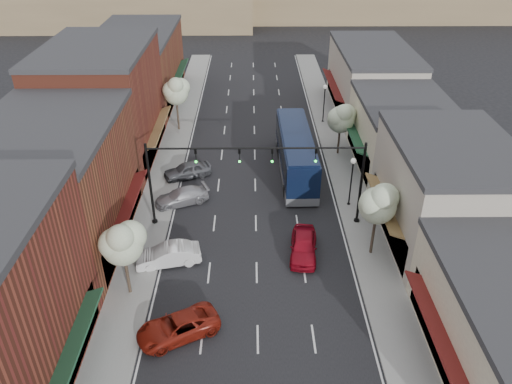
{
  "coord_description": "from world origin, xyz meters",
  "views": [
    {
      "loc": [
        -0.3,
        -24.62,
        22.63
      ],
      "look_at": [
        0.02,
        9.13,
        2.2
      ],
      "focal_mm": 35.0,
      "sensor_mm": 36.0,
      "label": 1
    }
  ],
  "objects_px": {
    "signal_mast_right": "(331,172)",
    "lamp_post_near": "(352,174)",
    "tree_left_far": "(176,90)",
    "lamp_post_far": "(324,97)",
    "signal_mast_left": "(181,172)",
    "parked_car_d": "(187,170)",
    "tree_right_far": "(342,117)",
    "parked_car_b": "(168,255)",
    "parked_car_c": "(182,197)",
    "parked_car_a": "(178,327)",
    "tree_left_near": "(122,242)",
    "coach_bus": "(296,152)",
    "tree_right_near": "(379,203)",
    "red_hatchback": "(304,246)"
  },
  "relations": [
    {
      "from": "tree_left_far",
      "to": "lamp_post_far",
      "type": "relative_size",
      "value": 1.38
    },
    {
      "from": "signal_mast_right",
      "to": "red_hatchback",
      "type": "relative_size",
      "value": 1.77
    },
    {
      "from": "tree_left_near",
      "to": "parked_car_b",
      "type": "bearing_deg",
      "value": 56.48
    },
    {
      "from": "signal_mast_left",
      "to": "parked_car_d",
      "type": "bearing_deg",
      "value": 94.42
    },
    {
      "from": "parked_car_a",
      "to": "parked_car_c",
      "type": "xyz_separation_m",
      "value": [
        -1.51,
        14.6,
        -0.02
      ]
    },
    {
      "from": "tree_right_near",
      "to": "red_hatchback",
      "type": "bearing_deg",
      "value": 179.74
    },
    {
      "from": "parked_car_d",
      "to": "parked_car_b",
      "type": "bearing_deg",
      "value": -22.14
    },
    {
      "from": "coach_bus",
      "to": "signal_mast_left",
      "type": "bearing_deg",
      "value": -139.34
    },
    {
      "from": "tree_right_far",
      "to": "parked_car_a",
      "type": "bearing_deg",
      "value": -118.96
    },
    {
      "from": "tree_right_far",
      "to": "red_hatchback",
      "type": "bearing_deg",
      "value": -107.22
    },
    {
      "from": "tree_left_far",
      "to": "parked_car_c",
      "type": "distance_m",
      "value": 15.6
    },
    {
      "from": "tree_left_near",
      "to": "parked_car_b",
      "type": "xyz_separation_m",
      "value": [
        2.05,
        3.1,
        -3.48
      ]
    },
    {
      "from": "tree_left_far",
      "to": "red_hatchback",
      "type": "xyz_separation_m",
      "value": [
        11.65,
        -21.98,
        -3.81
      ]
    },
    {
      "from": "signal_mast_left",
      "to": "lamp_post_near",
      "type": "distance_m",
      "value": 13.75
    },
    {
      "from": "tree_left_near",
      "to": "parked_car_c",
      "type": "height_order",
      "value": "tree_left_near"
    },
    {
      "from": "signal_mast_left",
      "to": "lamp_post_near",
      "type": "relative_size",
      "value": 1.85
    },
    {
      "from": "tree_left_far",
      "to": "lamp_post_far",
      "type": "distance_m",
      "value": 16.26
    },
    {
      "from": "tree_left_near",
      "to": "coach_bus",
      "type": "distance_m",
      "value": 20.5
    },
    {
      "from": "signal_mast_right",
      "to": "signal_mast_left",
      "type": "bearing_deg",
      "value": 180.0
    },
    {
      "from": "tree_right_near",
      "to": "parked_car_a",
      "type": "relative_size",
      "value": 1.22
    },
    {
      "from": "lamp_post_far",
      "to": "parked_car_b",
      "type": "bearing_deg",
      "value": -119.29
    },
    {
      "from": "tree_right_far",
      "to": "parked_car_b",
      "type": "height_order",
      "value": "tree_right_far"
    },
    {
      "from": "signal_mast_left",
      "to": "tree_right_near",
      "type": "height_order",
      "value": "signal_mast_left"
    },
    {
      "from": "tree_right_far",
      "to": "red_hatchback",
      "type": "distance_m",
      "value": 17.03
    },
    {
      "from": "tree_right_far",
      "to": "lamp_post_near",
      "type": "distance_m",
      "value": 9.51
    },
    {
      "from": "lamp_post_near",
      "to": "parked_car_c",
      "type": "bearing_deg",
      "value": 178.01
    },
    {
      "from": "signal_mast_right",
      "to": "parked_car_c",
      "type": "relative_size",
      "value": 1.81
    },
    {
      "from": "signal_mast_right",
      "to": "parked_car_c",
      "type": "distance_m",
      "value": 12.82
    },
    {
      "from": "lamp_post_near",
      "to": "tree_left_far",
      "type": "bearing_deg",
      "value": 136.11
    },
    {
      "from": "parked_car_c",
      "to": "coach_bus",
      "type": "bearing_deg",
      "value": 95.64
    },
    {
      "from": "lamp_post_near",
      "to": "parked_car_b",
      "type": "xyz_separation_m",
      "value": [
        -14.0,
        -7.46,
        -2.26
      ]
    },
    {
      "from": "parked_car_c",
      "to": "signal_mast_right",
      "type": "bearing_deg",
      "value": 52.8
    },
    {
      "from": "tree_right_near",
      "to": "coach_bus",
      "type": "distance_m",
      "value": 13.52
    },
    {
      "from": "tree_right_far",
      "to": "tree_left_near",
      "type": "xyz_separation_m",
      "value": [
        -16.6,
        -20.0,
        0.23
      ]
    },
    {
      "from": "signal_mast_left",
      "to": "lamp_post_near",
      "type": "xyz_separation_m",
      "value": [
        13.42,
        2.5,
        -1.62
      ]
    },
    {
      "from": "tree_right_near",
      "to": "tree_right_far",
      "type": "bearing_deg",
      "value": 90.0
    },
    {
      "from": "red_hatchback",
      "to": "tree_left_near",
      "type": "bearing_deg",
      "value": -154.41
    },
    {
      "from": "tree_left_near",
      "to": "signal_mast_right",
      "type": "bearing_deg",
      "value": 30.14
    },
    {
      "from": "tree_left_far",
      "to": "parked_car_a",
      "type": "relative_size",
      "value": 1.26
    },
    {
      "from": "signal_mast_left",
      "to": "lamp_post_far",
      "type": "xyz_separation_m",
      "value": [
        13.42,
        20.0,
        -1.62
      ]
    },
    {
      "from": "tree_right_near",
      "to": "parked_car_a",
      "type": "height_order",
      "value": "tree_right_near"
    },
    {
      "from": "tree_right_near",
      "to": "red_hatchback",
      "type": "xyz_separation_m",
      "value": [
        -4.95,
        0.02,
        -3.66
      ]
    },
    {
      "from": "red_hatchback",
      "to": "parked_car_b",
      "type": "distance_m",
      "value": 9.64
    },
    {
      "from": "parked_car_d",
      "to": "signal_mast_left",
      "type": "bearing_deg",
      "value": -17.72
    },
    {
      "from": "tree_left_far",
      "to": "tree_right_far",
      "type": "bearing_deg",
      "value": -19.87
    },
    {
      "from": "tree_right_far",
      "to": "parked_car_b",
      "type": "distance_m",
      "value": 22.53
    },
    {
      "from": "signal_mast_right",
      "to": "lamp_post_near",
      "type": "bearing_deg",
      "value": 48.95
    },
    {
      "from": "lamp_post_near",
      "to": "tree_left_near",
      "type": "bearing_deg",
      "value": -146.67
    },
    {
      "from": "signal_mast_right",
      "to": "signal_mast_left",
      "type": "xyz_separation_m",
      "value": [
        -11.24,
        0.0,
        0.0
      ]
    },
    {
      "from": "lamp_post_far",
      "to": "coach_bus",
      "type": "height_order",
      "value": "lamp_post_far"
    }
  ]
}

